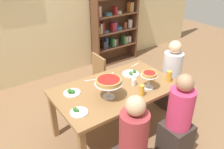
{
  "coord_description": "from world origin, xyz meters",
  "views": [
    {
      "loc": [
        -1.51,
        -2.05,
        2.31
      ],
      "look_at": [
        0.0,
        0.1,
        0.89
      ],
      "focal_mm": 36.27,
      "sensor_mm": 36.0,
      "label": 1
    }
  ],
  "objects_px": {
    "diner_near_left": "(133,149)",
    "cutlery_knife_near": "(135,65)",
    "cutlery_fork_far": "(91,80)",
    "chair_far_right": "(105,75)",
    "water_glass_clear_near": "(134,82)",
    "salad_plate_spare": "(78,112)",
    "diner_near_right": "(178,122)",
    "salad_plate_near_diner": "(72,92)",
    "beer_glass_amber_tall": "(142,90)",
    "bookshelf": "(115,13)",
    "deep_dish_pizza_stand": "(109,82)",
    "beer_glass_amber_spare": "(169,76)",
    "dining_table": "(116,93)",
    "cutlery_fork_near": "(110,75)",
    "personal_pizza_stand": "(149,76)",
    "diner_head_east": "(171,79)",
    "salad_plate_far_diner": "(131,73)",
    "beer_glass_amber_short": "(151,75)"
  },
  "relations": [
    {
      "from": "personal_pizza_stand",
      "to": "salad_plate_far_diner",
      "type": "height_order",
      "value": "personal_pizza_stand"
    },
    {
      "from": "dining_table",
      "to": "cutlery_fork_far",
      "type": "height_order",
      "value": "cutlery_fork_far"
    },
    {
      "from": "water_glass_clear_near",
      "to": "salad_plate_spare",
      "type": "bearing_deg",
      "value": -173.07
    },
    {
      "from": "dining_table",
      "to": "diner_near_left",
      "type": "bearing_deg",
      "value": -114.08
    },
    {
      "from": "diner_head_east",
      "to": "salad_plate_spare",
      "type": "bearing_deg",
      "value": 6.78
    },
    {
      "from": "personal_pizza_stand",
      "to": "salad_plate_far_diner",
      "type": "bearing_deg",
      "value": 82.56
    },
    {
      "from": "beer_glass_amber_tall",
      "to": "beer_glass_amber_spare",
      "type": "height_order",
      "value": "beer_glass_amber_spare"
    },
    {
      "from": "bookshelf",
      "to": "salad_plate_spare",
      "type": "height_order",
      "value": "bookshelf"
    },
    {
      "from": "dining_table",
      "to": "salad_plate_near_diner",
      "type": "xyz_separation_m",
      "value": [
        -0.55,
        0.2,
        0.11
      ]
    },
    {
      "from": "bookshelf",
      "to": "beer_glass_amber_tall",
      "type": "distance_m",
      "value": 2.68
    },
    {
      "from": "diner_near_right",
      "to": "chair_far_right",
      "type": "height_order",
      "value": "diner_near_right"
    },
    {
      "from": "chair_far_right",
      "to": "deep_dish_pizza_stand",
      "type": "height_order",
      "value": "deep_dish_pizza_stand"
    },
    {
      "from": "dining_table",
      "to": "diner_head_east",
      "type": "xyz_separation_m",
      "value": [
        1.12,
        0.02,
        -0.16
      ]
    },
    {
      "from": "diner_near_left",
      "to": "cutlery_knife_near",
      "type": "height_order",
      "value": "diner_near_left"
    },
    {
      "from": "beer_glass_amber_spare",
      "to": "water_glass_clear_near",
      "type": "height_order",
      "value": "beer_glass_amber_spare"
    },
    {
      "from": "cutlery_fork_far",
      "to": "chair_far_right",
      "type": "bearing_deg",
      "value": -119.58
    },
    {
      "from": "diner_head_east",
      "to": "cutlery_knife_near",
      "type": "bearing_deg",
      "value": -37.03
    },
    {
      "from": "bookshelf",
      "to": "diner_near_left",
      "type": "distance_m",
      "value": 3.35
    },
    {
      "from": "personal_pizza_stand",
      "to": "salad_plate_near_diner",
      "type": "relative_size",
      "value": 1.07
    },
    {
      "from": "dining_table",
      "to": "beer_glass_amber_short",
      "type": "xyz_separation_m",
      "value": [
        0.51,
        -0.12,
        0.17
      ]
    },
    {
      "from": "diner_head_east",
      "to": "salad_plate_far_diner",
      "type": "bearing_deg",
      "value": -11.58
    },
    {
      "from": "bookshelf",
      "to": "salad_plate_far_diner",
      "type": "distance_m",
      "value": 2.14
    },
    {
      "from": "bookshelf",
      "to": "water_glass_clear_near",
      "type": "distance_m",
      "value": 2.43
    },
    {
      "from": "cutlery_fork_far",
      "to": "cutlery_knife_near",
      "type": "bearing_deg",
      "value": -157.36
    },
    {
      "from": "diner_near_left",
      "to": "personal_pizza_stand",
      "type": "relative_size",
      "value": 5.05
    },
    {
      "from": "dining_table",
      "to": "cutlery_fork_near",
      "type": "height_order",
      "value": "cutlery_fork_near"
    },
    {
      "from": "chair_far_right",
      "to": "salad_plate_near_diner",
      "type": "xyz_separation_m",
      "value": [
        -0.86,
        -0.56,
        0.28
      ]
    },
    {
      "from": "chair_far_right",
      "to": "diner_near_right",
      "type": "bearing_deg",
      "value": 2.38
    },
    {
      "from": "beer_glass_amber_tall",
      "to": "water_glass_clear_near",
      "type": "height_order",
      "value": "beer_glass_amber_tall"
    },
    {
      "from": "beer_glass_amber_short",
      "to": "water_glass_clear_near",
      "type": "relative_size",
      "value": 1.75
    },
    {
      "from": "bookshelf",
      "to": "beer_glass_amber_spare",
      "type": "bearing_deg",
      "value": -107.61
    },
    {
      "from": "salad_plate_spare",
      "to": "diner_near_left",
      "type": "bearing_deg",
      "value": -61.33
    },
    {
      "from": "salad_plate_near_diner",
      "to": "beer_glass_amber_tall",
      "type": "height_order",
      "value": "beer_glass_amber_tall"
    },
    {
      "from": "salad_plate_spare",
      "to": "beer_glass_amber_tall",
      "type": "xyz_separation_m",
      "value": [
        0.81,
        -0.14,
        0.06
      ]
    },
    {
      "from": "salad_plate_near_diner",
      "to": "beer_glass_amber_tall",
      "type": "relative_size",
      "value": 1.47
    },
    {
      "from": "diner_head_east",
      "to": "cutlery_fork_far",
      "type": "distance_m",
      "value": 1.36
    },
    {
      "from": "cutlery_knife_near",
      "to": "cutlery_fork_far",
      "type": "height_order",
      "value": "same"
    },
    {
      "from": "chair_far_right",
      "to": "salad_plate_near_diner",
      "type": "relative_size",
      "value": 4.08
    },
    {
      "from": "personal_pizza_stand",
      "to": "diner_head_east",
      "type": "bearing_deg",
      "value": 19.2
    },
    {
      "from": "beer_glass_amber_spare",
      "to": "diner_near_left",
      "type": "bearing_deg",
      "value": -154.57
    },
    {
      "from": "bookshelf",
      "to": "cutlery_knife_near",
      "type": "relative_size",
      "value": 12.29
    },
    {
      "from": "beer_glass_amber_short",
      "to": "cutlery_fork_far",
      "type": "distance_m",
      "value": 0.84
    },
    {
      "from": "dining_table",
      "to": "beer_glass_amber_short",
      "type": "height_order",
      "value": "beer_glass_amber_short"
    },
    {
      "from": "bookshelf",
      "to": "diner_near_right",
      "type": "relative_size",
      "value": 1.92
    },
    {
      "from": "salad_plate_spare",
      "to": "cutlery_fork_far",
      "type": "relative_size",
      "value": 1.12
    },
    {
      "from": "deep_dish_pizza_stand",
      "to": "cutlery_fork_near",
      "type": "xyz_separation_m",
      "value": [
        0.34,
        0.47,
        -0.21
      ]
    },
    {
      "from": "bookshelf",
      "to": "salad_plate_near_diner",
      "type": "distance_m",
      "value": 2.69
    },
    {
      "from": "salad_plate_far_diner",
      "to": "personal_pizza_stand",
      "type": "bearing_deg",
      "value": -97.44
    },
    {
      "from": "dining_table",
      "to": "salad_plate_far_diner",
      "type": "height_order",
      "value": "salad_plate_far_diner"
    },
    {
      "from": "diner_near_left",
      "to": "diner_near_right",
      "type": "xyz_separation_m",
      "value": [
        0.72,
        0.01,
        0.0
      ]
    }
  ]
}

